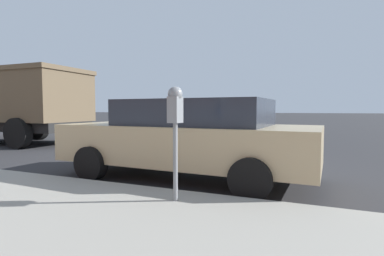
% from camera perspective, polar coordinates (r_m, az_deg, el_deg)
% --- Properties ---
extents(ground_plane, '(220.00, 220.00, 0.00)m').
position_cam_1_polar(ground_plane, '(6.66, 3.90, -7.89)').
color(ground_plane, '#2B2B2D').
extents(parking_meter, '(0.21, 0.19, 1.49)m').
position_cam_1_polar(parking_meter, '(3.87, -3.21, 2.68)').
color(parking_meter, gray).
rests_on(parking_meter, sidewalk).
extents(car_tan, '(2.21, 4.89, 1.50)m').
position_cam_1_polar(car_tan, '(5.70, -0.88, -1.68)').
color(car_tan, tan).
rests_on(car_tan, ground_plane).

